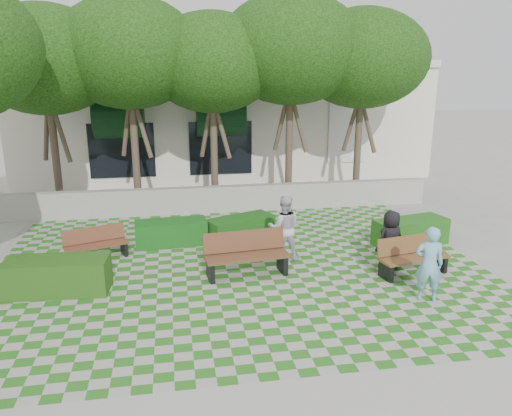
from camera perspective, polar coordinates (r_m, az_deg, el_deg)
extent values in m
plane|color=gray|center=(11.59, -1.19, -8.78)|extent=(90.00, 90.00, 0.00)
plane|color=#2B721E|center=(12.49, -1.88, -6.89)|extent=(12.00, 12.00, 0.00)
cube|color=#9E9B93|center=(17.26, -4.29, 1.04)|extent=(15.00, 0.36, 0.90)
cube|color=brown|center=(12.54, 17.61, -5.45)|extent=(1.81, 0.86, 0.06)
cube|color=brown|center=(12.64, 17.00, -3.97)|extent=(1.73, 0.46, 0.44)
cube|color=black|center=(12.18, 14.64, -6.99)|extent=(0.19, 0.49, 0.43)
cube|color=black|center=(13.10, 20.20, -5.83)|extent=(0.19, 0.49, 0.43)
cube|color=#54311D|center=(11.88, -1.03, -5.54)|extent=(2.05, 0.82, 0.07)
cube|color=#54311D|center=(12.04, -1.40, -3.74)|extent=(2.00, 0.35, 0.50)
cube|color=black|center=(11.80, -5.23, -7.10)|extent=(0.17, 0.56, 0.49)
cube|color=black|center=(12.21, 3.02, -6.24)|extent=(0.17, 0.56, 0.49)
cube|color=brown|center=(13.55, -17.76, -4.07)|extent=(1.65, 1.00, 0.05)
cube|color=brown|center=(13.69, -18.05, -2.85)|extent=(1.52, 0.66, 0.40)
cube|color=black|center=(13.50, -20.59, -5.32)|extent=(0.24, 0.44, 0.39)
cube|color=black|center=(13.76, -14.84, -4.42)|extent=(0.24, 0.44, 0.39)
cube|color=#1B5015|center=(14.70, 17.23, -2.61)|extent=(2.22, 1.27, 0.73)
cube|color=#144512|center=(14.40, -1.78, -2.36)|extent=(2.09, 1.50, 0.68)
cube|color=#144C17|center=(14.23, -9.68, -2.79)|extent=(2.02, 0.93, 0.69)
cube|color=#204713|center=(11.93, -21.75, -7.20)|extent=(2.27, 1.04, 0.78)
imported|color=#76B8D7|center=(11.17, 19.17, -6.07)|extent=(0.69, 0.55, 1.65)
imported|color=black|center=(12.67, 15.11, -3.56)|extent=(0.81, 0.62, 1.49)
imported|color=silver|center=(12.82, 3.23, -2.28)|extent=(0.91, 0.76, 1.70)
cylinder|color=#47382B|center=(18.70, -21.91, 5.38)|extent=(0.26, 0.26, 3.64)
ellipsoid|color=#1E4C11|center=(18.46, -22.97, 15.33)|extent=(4.80, 4.80, 3.60)
cylinder|color=#47382B|center=(18.31, -13.62, 6.14)|extent=(0.26, 0.26, 3.81)
ellipsoid|color=#1E4C11|center=(18.09, -14.34, 16.81)|extent=(5.00, 5.00, 3.75)
cylinder|color=#47382B|center=(18.35, -4.80, 6.19)|extent=(0.26, 0.26, 3.58)
ellipsoid|color=#1E4C11|center=(18.10, -5.04, 16.22)|extent=(4.60, 4.60, 3.45)
cylinder|color=#47382B|center=(18.77, 3.79, 6.94)|extent=(0.26, 0.26, 3.92)
ellipsoid|color=#1E4C11|center=(18.57, 3.99, 17.68)|extent=(5.20, 5.20, 3.90)
cylinder|color=#47382B|center=(19.59, 11.54, 6.69)|extent=(0.26, 0.26, 3.70)
ellipsoid|color=#1E4C11|center=(19.37, 12.09, 16.37)|extent=(4.80, 4.80, 3.60)
cube|color=silver|center=(24.87, -3.90, 10.33)|extent=(18.00, 8.00, 5.00)
cube|color=white|center=(20.79, -2.82, 16.21)|extent=(18.00, 0.30, 0.30)
cube|color=black|center=(22.11, 10.40, 8.67)|extent=(1.40, 0.10, 2.40)
cylinder|color=#0E3416|center=(20.78, -15.35, 10.16)|extent=(3.00, 1.80, 1.80)
cube|color=black|center=(20.95, -15.07, 6.35)|extent=(2.60, 0.08, 2.20)
cylinder|color=#0E3416|center=(20.80, -4.13, 10.67)|extent=(3.00, 1.80, 1.80)
cube|color=black|center=(20.96, -4.06, 6.85)|extent=(2.60, 0.08, 2.20)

